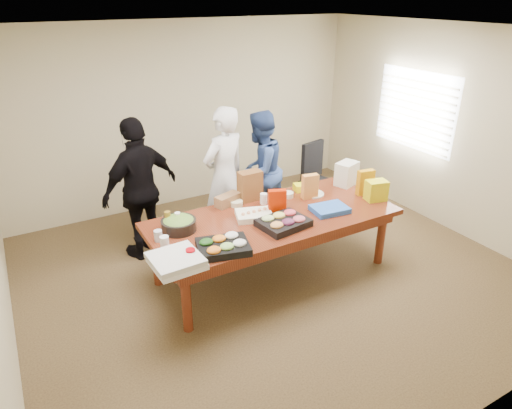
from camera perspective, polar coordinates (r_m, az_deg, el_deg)
floor at (r=5.48m, az=2.07°, el=-8.58°), size 5.50×5.00×0.02m
ceiling at (r=4.56m, az=2.63°, el=21.11°), size 5.50×5.00×0.02m
wall_back at (r=7.01m, az=-8.70°, el=11.02°), size 5.50×0.04×2.70m
wall_front at (r=3.24m, az=26.54°, el=-9.10°), size 5.50×0.04×2.70m
wall_right at (r=6.66m, az=23.11°, el=8.57°), size 0.04×5.00×2.70m
window_panel at (r=6.97m, az=19.32°, el=11.12°), size 0.03×1.40×1.10m
window_blinds at (r=6.94m, az=19.10°, el=11.09°), size 0.04×1.36×1.00m
conference_table at (r=5.27m, az=2.13°, el=-5.10°), size 2.80×1.20×0.75m
office_chair at (r=6.75m, az=7.92°, el=2.93°), size 0.61×0.61×1.00m
person_center at (r=5.80m, az=-3.97°, el=3.55°), size 0.75×0.60×1.80m
person_right at (r=6.20m, az=0.46°, el=4.28°), size 0.99×0.91×1.64m
person_left at (r=5.62m, az=-14.27°, el=1.85°), size 1.12×0.75×1.76m
veggie_tray at (r=4.43m, az=-4.15°, el=-5.34°), size 0.58×0.50×0.08m
fruit_tray at (r=4.87m, az=3.46°, el=-2.32°), size 0.55×0.46×0.08m
sheet_cake at (r=5.03m, az=-0.26°, el=-1.34°), size 0.46×0.40×0.07m
salad_bowl at (r=4.84m, az=-9.67°, el=-2.55°), size 0.44×0.44×0.12m
chip_bag_blue at (r=5.25m, az=9.22°, el=-0.57°), size 0.43×0.34×0.06m
chip_bag_red at (r=5.08m, az=2.67°, el=0.30°), size 0.22×0.15×0.29m
chip_bag_yellow at (r=5.74m, az=13.56°, el=2.72°), size 0.22×0.12×0.31m
chip_bag_orange at (r=5.51m, az=6.79°, el=2.26°), size 0.21×0.12×0.30m
mayo_jar at (r=5.36m, az=0.96°, el=0.74°), size 0.09×0.09×0.13m
mustard_bottle at (r=5.44m, az=-0.20°, el=1.27°), size 0.07×0.07×0.16m
dressing_bottle at (r=4.87m, az=-11.00°, el=-1.94°), size 0.08×0.08×0.20m
ranch_bottle at (r=4.87m, az=-9.77°, el=-1.97°), size 0.06×0.06×0.18m
banana_bunch at (r=5.77m, az=6.09°, el=2.19°), size 0.29×0.21×0.09m
bread_loaf at (r=5.34m, az=-3.55°, el=0.60°), size 0.35×0.23×0.13m
kraft_bag at (r=5.42m, az=-0.76°, el=2.37°), size 0.28×0.17×0.36m
red_cup at (r=4.30m, az=-8.20°, el=-6.27°), size 0.10×0.10×0.12m
clear_cup_a at (r=4.54m, az=-11.41°, el=-4.66°), size 0.11×0.11×0.12m
clear_cup_b at (r=4.68m, az=-12.17°, el=-3.85°), size 0.10×0.10×0.12m
pizza_box_lower at (r=4.26m, az=-9.88°, el=-7.25°), size 0.46×0.46×0.05m
pizza_box_upper at (r=4.23m, az=-10.07°, el=-6.73°), size 0.46×0.46×0.05m
plate_a at (r=5.67m, az=7.10°, el=1.35°), size 0.36×0.36×0.02m
plate_b at (r=5.91m, az=6.48°, el=2.39°), size 0.28×0.28×0.02m
dip_bowl_a at (r=5.56m, az=3.97°, el=1.24°), size 0.18×0.18×0.06m
dip_bowl_b at (r=5.33m, az=-2.48°, el=0.15°), size 0.15×0.15×0.06m
grocery_bag_white at (r=5.98m, az=11.30°, el=3.82°), size 0.33×0.28×0.30m
grocery_bag_yellow at (r=5.62m, az=14.85°, el=1.72°), size 0.28×0.22×0.24m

